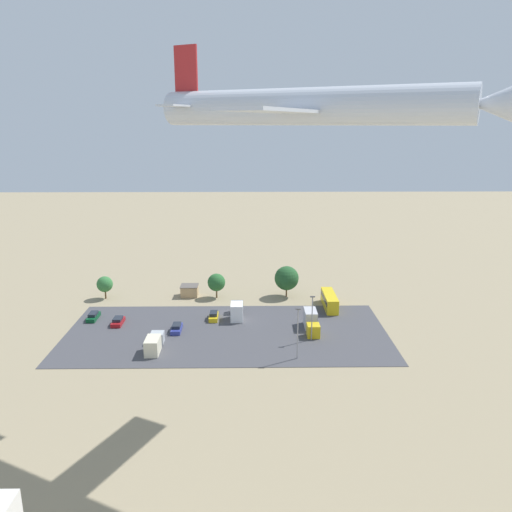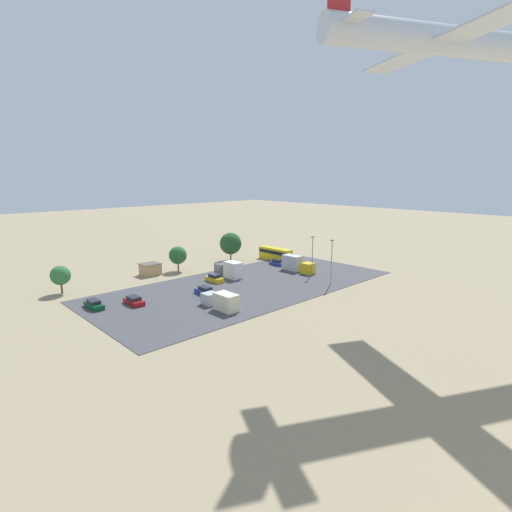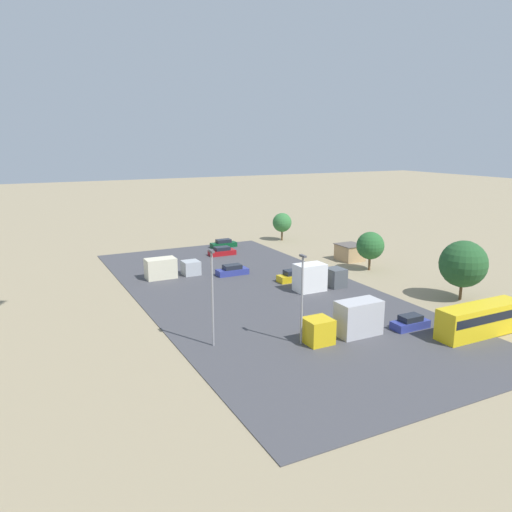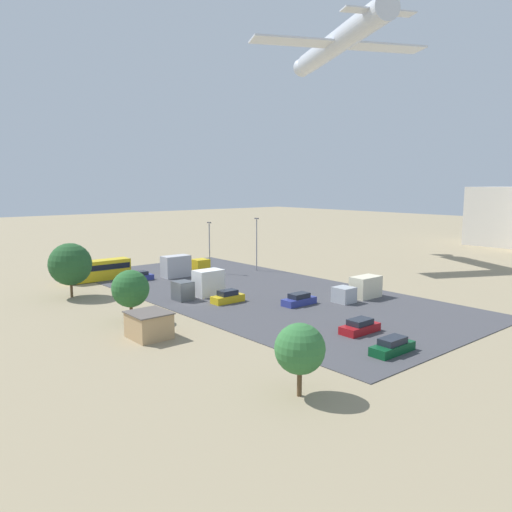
% 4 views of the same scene
% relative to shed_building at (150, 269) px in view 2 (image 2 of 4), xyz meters
% --- Properties ---
extents(ground_plane, '(400.00, 400.00, 0.00)m').
position_rel_shed_building_xyz_m(ground_plane, '(-9.89, 11.25, -1.34)').
color(ground_plane, gray).
extents(parking_lot_surface, '(63.47, 29.55, 0.08)m').
position_rel_shed_building_xyz_m(parking_lot_surface, '(-9.89, 22.06, -1.30)').
color(parking_lot_surface, '#424247').
rests_on(parking_lot_surface, ground).
extents(shed_building, '(4.19, 3.79, 2.66)m').
position_rel_shed_building_xyz_m(shed_building, '(0.00, 0.00, 0.00)').
color(shed_building, tan).
rests_on(shed_building, ground).
extents(bus, '(2.59, 10.11, 3.18)m').
position_rel_shed_building_xyz_m(bus, '(-32.43, 8.39, 0.46)').
color(bus, gold).
rests_on(bus, ground).
extents(parked_car_0, '(1.89, 4.67, 1.51)m').
position_rel_shed_building_xyz_m(parked_car_0, '(0.13, 21.24, -0.63)').
color(parked_car_0, navy).
rests_on(parked_car_0, ground).
extents(parked_car_1, '(1.76, 4.10, 1.45)m').
position_rel_shed_building_xyz_m(parked_car_1, '(-27.93, 13.38, -0.66)').
color(parked_car_1, navy).
rests_on(parked_car_1, ground).
extents(parked_car_2, '(1.99, 4.55, 1.45)m').
position_rel_shed_building_xyz_m(parked_car_2, '(12.78, 17.48, -0.66)').
color(parked_car_2, maroon).
rests_on(parked_car_2, ground).
extents(parked_car_3, '(1.82, 4.39, 1.62)m').
position_rel_shed_building_xyz_m(parked_car_3, '(-6.82, 15.05, -0.58)').
color(parked_car_3, gold).
rests_on(parked_car_3, ground).
extents(parked_car_4, '(1.80, 4.79, 1.46)m').
position_rel_shed_building_xyz_m(parked_car_4, '(18.69, 14.66, -0.65)').
color(parked_car_4, '#0C4723').
rests_on(parked_car_4, ground).
extents(parked_truck_0, '(2.43, 7.86, 2.90)m').
position_rel_shed_building_xyz_m(parked_truck_0, '(3.02, 29.86, 0.07)').
color(parked_truck_0, '#ADB2B7').
rests_on(parked_truck_0, ground).
extents(parked_truck_1, '(2.44, 8.45, 3.56)m').
position_rel_shed_building_xyz_m(parked_truck_1, '(-26.80, 20.73, 0.37)').
color(parked_truck_1, gold).
rests_on(parked_truck_1, ground).
extents(parked_truck_2, '(2.54, 7.19, 3.60)m').
position_rel_shed_building_xyz_m(parked_truck_2, '(-11.74, 14.27, 0.39)').
color(parked_truck_2, '#4C5156').
rests_on(parked_truck_2, ground).
extents(tree_near_shed, '(4.20, 4.20, 5.92)m').
position_rel_shed_building_xyz_m(tree_near_shed, '(-6.60, 1.32, 2.47)').
color(tree_near_shed, brown).
rests_on(tree_near_shed, ground).
extents(tree_apron_mid, '(5.77, 5.77, 7.48)m').
position_rel_shed_building_xyz_m(tree_apron_mid, '(-23.28, 0.69, 3.25)').
color(tree_apron_mid, brown).
rests_on(tree_apron_mid, ground).
extents(tree_apron_far, '(3.74, 3.74, 5.46)m').
position_rel_shed_building_xyz_m(tree_apron_far, '(19.69, 1.64, 2.24)').
color(tree_apron_far, brown).
rests_on(tree_apron_far, ground).
extents(light_pole_lot_centre, '(0.90, 0.28, 9.42)m').
position_rel_shed_building_xyz_m(light_pole_lot_centre, '(-22.80, 33.55, 3.88)').
color(light_pole_lot_centre, gray).
rests_on(light_pole_lot_centre, ground).
extents(light_pole_lot_edge, '(0.90, 0.28, 8.87)m').
position_rel_shed_building_xyz_m(light_pole_lot_edge, '(-26.26, 25.80, 3.61)').
color(light_pole_lot_edge, gray).
rests_on(light_pole_lot_edge, ground).
extents(airplane, '(39.11, 32.72, 9.99)m').
position_rel_shed_building_xyz_m(airplane, '(-22.54, 53.34, 40.79)').
color(airplane, silver).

